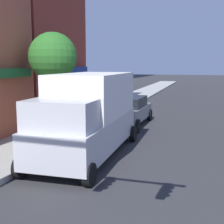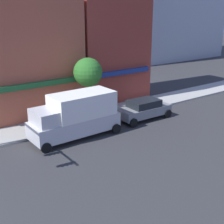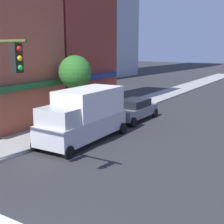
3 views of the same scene
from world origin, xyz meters
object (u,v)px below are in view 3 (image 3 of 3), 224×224
object	(u,v)px
box_truck_silver	(84,115)
sedan_grey	(134,109)
street_tree	(75,72)
pedestrian_orange_vest	(86,111)

from	to	relation	value
box_truck_silver	sedan_grey	size ratio (longest dim) A/B	1.41
box_truck_silver	street_tree	world-z (taller)	street_tree
pedestrian_orange_vest	street_tree	bearing A→B (deg)	-91.33
street_tree	box_truck_silver	bearing A→B (deg)	-134.49
box_truck_silver	street_tree	size ratio (longest dim) A/B	1.32
pedestrian_orange_vest	box_truck_silver	bearing A→B (deg)	28.07
box_truck_silver	street_tree	xyz separation A→B (m)	(2.75, 2.80, 2.12)
box_truck_silver	sedan_grey	distance (m)	6.19
sedan_grey	street_tree	xyz separation A→B (m)	(-3.39, 2.80, 2.87)
box_truck_silver	sedan_grey	world-z (taller)	box_truck_silver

